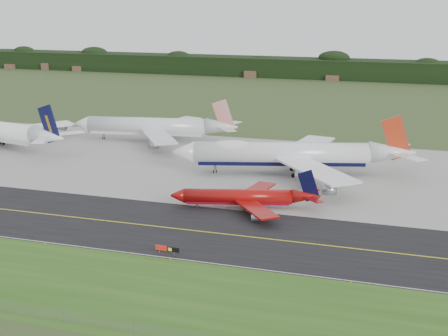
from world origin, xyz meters
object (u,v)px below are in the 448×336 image
at_px(jet_ba_747, 290,154).
at_px(jet_star_tail, 156,127).
at_px(taxiway_sign, 167,249).
at_px(jet_red_737, 246,197).

xyz_separation_m(jet_ba_747, jet_star_tail, (-54.02, 28.37, -0.78)).
bearing_deg(jet_star_tail, jet_ba_747, -27.71).
bearing_deg(jet_ba_747, taxiway_sign, -100.26).
bearing_deg(jet_ba_747, jet_star_tail, 152.29).
distance_m(jet_star_tail, taxiway_sign, 102.71).
bearing_deg(jet_star_tail, jet_red_737, -50.88).
relative_size(jet_ba_747, jet_star_tail, 1.17).
bearing_deg(taxiway_sign, jet_star_tail, 114.29).
relative_size(jet_ba_747, taxiway_sign, 13.39).
bearing_deg(jet_red_737, jet_star_tail, 129.12).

